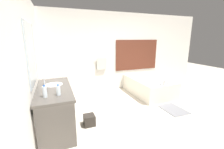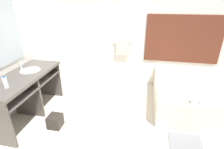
{
  "view_description": "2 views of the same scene",
  "coord_description": "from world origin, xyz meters",
  "px_view_note": "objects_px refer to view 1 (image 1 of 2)",
  "views": [
    {
      "loc": [
        -1.81,
        -2.71,
        1.83
      ],
      "look_at": [
        -0.41,
        0.88,
        0.9
      ],
      "focal_mm": 24.0,
      "sensor_mm": 36.0,
      "label": 1
    },
    {
      "loc": [
        0.27,
        -2.07,
        2.16
      ],
      "look_at": [
        -0.34,
        0.99,
        0.74
      ],
      "focal_mm": 28.0,
      "sensor_mm": 36.0,
      "label": 2
    }
  ],
  "objects_px": {
    "water_bottle_1": "(45,92)",
    "waste_bin": "(89,120)",
    "bathtub": "(149,85)",
    "water_bottle_2": "(58,90)"
  },
  "relations": [
    {
      "from": "bathtub",
      "to": "waste_bin",
      "type": "relative_size",
      "value": 7.32
    },
    {
      "from": "water_bottle_2",
      "to": "waste_bin",
      "type": "height_order",
      "value": "water_bottle_2"
    },
    {
      "from": "bathtub",
      "to": "waste_bin",
      "type": "distance_m",
      "value": 2.59
    },
    {
      "from": "waste_bin",
      "to": "water_bottle_1",
      "type": "bearing_deg",
      "value": -162.19
    },
    {
      "from": "water_bottle_2",
      "to": "waste_bin",
      "type": "distance_m",
      "value": 1.04
    },
    {
      "from": "water_bottle_1",
      "to": "waste_bin",
      "type": "xyz_separation_m",
      "value": [
        0.79,
        0.25,
        -0.84
      ]
    },
    {
      "from": "water_bottle_1",
      "to": "water_bottle_2",
      "type": "height_order",
      "value": "water_bottle_1"
    },
    {
      "from": "bathtub",
      "to": "waste_bin",
      "type": "xyz_separation_m",
      "value": [
        -2.31,
        -1.17,
        -0.17
      ]
    },
    {
      "from": "water_bottle_1",
      "to": "waste_bin",
      "type": "height_order",
      "value": "water_bottle_1"
    },
    {
      "from": "water_bottle_2",
      "to": "water_bottle_1",
      "type": "bearing_deg",
      "value": -176.47
    }
  ]
}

